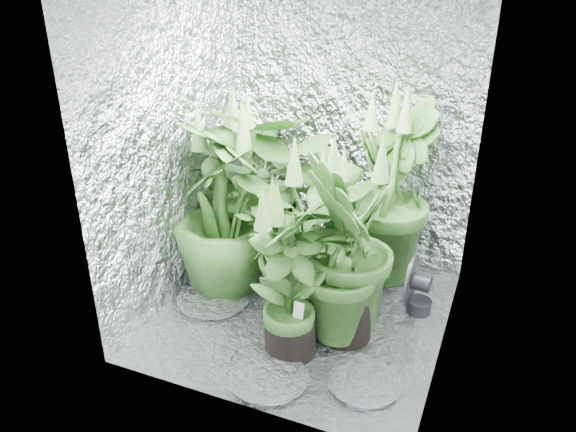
{
  "coord_description": "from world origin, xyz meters",
  "views": [
    {
      "loc": [
        0.98,
        -2.57,
        1.95
      ],
      "look_at": [
        -0.1,
        0.0,
        0.62
      ],
      "focal_mm": 35.0,
      "sensor_mm": 36.0,
      "label": 1
    }
  ],
  "objects_px": {
    "plant_b": "(327,224)",
    "plant_g": "(349,251)",
    "circulation_fan": "(416,289)",
    "plant_e": "(308,240)",
    "plant_a": "(254,181)",
    "plant_f": "(290,281)",
    "plant_d": "(223,210)",
    "plant_c": "(388,192)"
  },
  "relations": [
    {
      "from": "plant_b",
      "to": "plant_g",
      "type": "relative_size",
      "value": 0.84
    },
    {
      "from": "plant_a",
      "to": "plant_c",
      "type": "height_order",
      "value": "plant_c"
    },
    {
      "from": "plant_a",
      "to": "plant_f",
      "type": "bearing_deg",
      "value": -54.34
    },
    {
      "from": "plant_a",
      "to": "plant_f",
      "type": "distance_m",
      "value": 1.04
    },
    {
      "from": "plant_c",
      "to": "plant_b",
      "type": "bearing_deg",
      "value": -133.59
    },
    {
      "from": "plant_d",
      "to": "plant_g",
      "type": "relative_size",
      "value": 1.03
    },
    {
      "from": "plant_c",
      "to": "plant_f",
      "type": "distance_m",
      "value": 1.02
    },
    {
      "from": "plant_c",
      "to": "circulation_fan",
      "type": "relative_size",
      "value": 3.46
    },
    {
      "from": "plant_a",
      "to": "plant_f",
      "type": "xyz_separation_m",
      "value": [
        0.6,
        -0.84,
        -0.13
      ]
    },
    {
      "from": "plant_f",
      "to": "circulation_fan",
      "type": "distance_m",
      "value": 0.88
    },
    {
      "from": "plant_g",
      "to": "plant_b",
      "type": "bearing_deg",
      "value": 121.58
    },
    {
      "from": "plant_b",
      "to": "plant_e",
      "type": "height_order",
      "value": "plant_e"
    },
    {
      "from": "plant_e",
      "to": "plant_f",
      "type": "distance_m",
      "value": 0.34
    },
    {
      "from": "plant_e",
      "to": "circulation_fan",
      "type": "distance_m",
      "value": 0.73
    },
    {
      "from": "plant_a",
      "to": "plant_c",
      "type": "bearing_deg",
      "value": 9.24
    },
    {
      "from": "plant_b",
      "to": "plant_e",
      "type": "bearing_deg",
      "value": -88.6
    },
    {
      "from": "plant_e",
      "to": "plant_f",
      "type": "height_order",
      "value": "plant_e"
    },
    {
      "from": "circulation_fan",
      "to": "plant_d",
      "type": "bearing_deg",
      "value": -165.39
    },
    {
      "from": "plant_a",
      "to": "plant_d",
      "type": "height_order",
      "value": "plant_a"
    },
    {
      "from": "plant_c",
      "to": "plant_e",
      "type": "distance_m",
      "value": 0.71
    },
    {
      "from": "plant_b",
      "to": "plant_d",
      "type": "xyz_separation_m",
      "value": [
        -0.57,
        -0.25,
        0.1
      ]
    },
    {
      "from": "plant_b",
      "to": "plant_d",
      "type": "bearing_deg",
      "value": -156.26
    },
    {
      "from": "plant_b",
      "to": "circulation_fan",
      "type": "relative_size",
      "value": 2.7
    },
    {
      "from": "plant_d",
      "to": "circulation_fan",
      "type": "distance_m",
      "value": 1.23
    },
    {
      "from": "plant_d",
      "to": "plant_g",
      "type": "xyz_separation_m",
      "value": [
        0.83,
        -0.17,
        -0.01
      ]
    },
    {
      "from": "plant_c",
      "to": "plant_g",
      "type": "distance_m",
      "value": 0.73
    },
    {
      "from": "plant_d",
      "to": "plant_g",
      "type": "height_order",
      "value": "plant_d"
    },
    {
      "from": "plant_e",
      "to": "plant_g",
      "type": "xyz_separation_m",
      "value": [
        0.25,
        -0.08,
        0.03
      ]
    },
    {
      "from": "plant_a",
      "to": "plant_c",
      "type": "relative_size",
      "value": 0.96
    },
    {
      "from": "plant_d",
      "to": "plant_b",
      "type": "bearing_deg",
      "value": 23.74
    },
    {
      "from": "plant_e",
      "to": "circulation_fan",
      "type": "height_order",
      "value": "plant_e"
    },
    {
      "from": "circulation_fan",
      "to": "plant_e",
      "type": "bearing_deg",
      "value": -147.46
    },
    {
      "from": "plant_d",
      "to": "plant_f",
      "type": "bearing_deg",
      "value": -34.68
    },
    {
      "from": "plant_c",
      "to": "circulation_fan",
      "type": "distance_m",
      "value": 0.62
    },
    {
      "from": "plant_b",
      "to": "plant_c",
      "type": "height_order",
      "value": "plant_c"
    },
    {
      "from": "plant_f",
      "to": "circulation_fan",
      "type": "height_order",
      "value": "plant_f"
    },
    {
      "from": "plant_c",
      "to": "circulation_fan",
      "type": "height_order",
      "value": "plant_c"
    },
    {
      "from": "plant_b",
      "to": "plant_g",
      "type": "xyz_separation_m",
      "value": [
        0.26,
        -0.42,
        0.09
      ]
    },
    {
      "from": "plant_b",
      "to": "plant_g",
      "type": "height_order",
      "value": "plant_g"
    },
    {
      "from": "plant_e",
      "to": "plant_f",
      "type": "relative_size",
      "value": 1.1
    },
    {
      "from": "plant_a",
      "to": "plant_c",
      "type": "xyz_separation_m",
      "value": [
        0.86,
        0.14,
        0.01
      ]
    },
    {
      "from": "plant_c",
      "to": "plant_f",
      "type": "bearing_deg",
      "value": -104.61
    }
  ]
}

